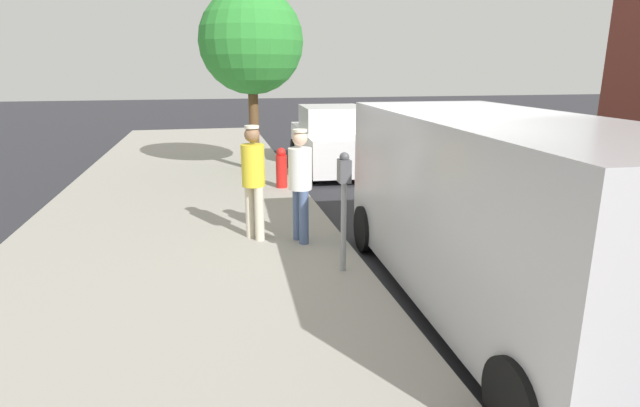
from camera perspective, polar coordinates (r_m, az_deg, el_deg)
ground_plane at (r=7.20m, az=12.62°, el=-6.88°), size 80.00×80.00×0.00m
sidewalk_slab at (r=6.58m, az=-16.59°, el=-8.61°), size 5.00×32.00×0.15m
parking_meter_near at (r=6.18m, az=2.72°, el=1.33°), size 0.14×0.18×1.52m
pedestrian_in_white at (r=7.29m, az=-2.24°, el=2.80°), size 0.34×0.35×1.66m
pedestrian_in_yellow at (r=7.47m, az=-7.53°, el=3.18°), size 0.34×0.34×1.70m
parked_van at (r=5.82m, az=19.97°, el=-0.71°), size 2.30×5.27×2.15m
parked_sedan_behind at (r=13.66m, az=1.56°, el=7.08°), size 2.13×4.48×1.65m
street_tree at (r=12.68m, az=-7.76°, el=17.60°), size 2.48×2.48×4.34m
fire_hydrant at (r=10.86m, az=-4.37°, el=3.99°), size 0.24×0.24×0.86m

